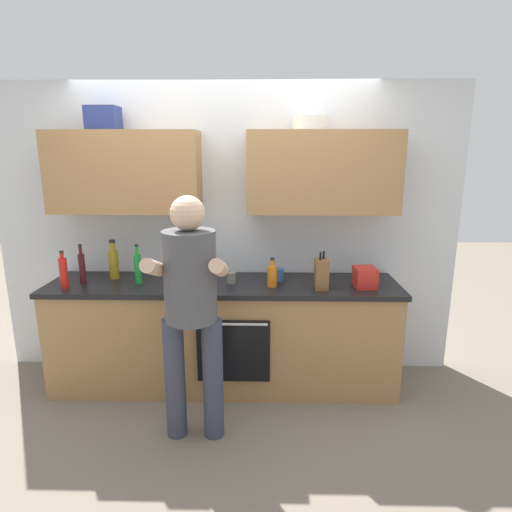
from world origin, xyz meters
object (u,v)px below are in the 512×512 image
Objects in this scene: bottle_hotsauce at (64,272)px; grocery_bag_crisps at (365,277)px; knife_block at (321,274)px; cup_tea at (279,275)px; cup_stoneware at (231,278)px; bottle_soda at (138,267)px; bottle_oil at (114,262)px; bottle_wine at (82,267)px; bottle_juice at (272,275)px; person_standing at (191,301)px.

bottle_hotsauce reaches higher than grocery_bag_crisps.
cup_tea is at bearing 148.25° from knife_block.
cup_tea is 0.38m from knife_block.
cup_stoneware is at bearing 6.66° from bottle_hotsauce.
bottle_soda is 0.97× the size of bottle_oil.
bottle_wine is 1.77× the size of grocery_bag_crisps.
knife_block is at bearing -9.95° from cup_stoneware.
bottle_oil reaches higher than bottle_juice.
person_standing is at bearing -45.91° from bottle_oil.
bottle_wine is 1.53m from bottle_juice.
person_standing reaches higher than bottle_hotsauce.
bottle_juice is (1.53, -0.05, -0.04)m from bottle_wine.
cup_stoneware is 1.06m from grocery_bag_crisps.
bottle_oil reaches higher than bottle_wine.
bottle_hotsauce reaches higher than bottle_juice.
person_standing is 7.24× the size of bottle_juice.
knife_block is at bearing -4.13° from bottle_soda.
person_standing is 0.82m from bottle_juice.
bottle_oil reaches higher than grocery_bag_crisps.
bottle_soda reaches higher than grocery_bag_crisps.
bottle_juice is 2.56× the size of cup_stoneware.
bottle_juice is 0.79× the size of knife_block.
bottle_oil is at bearing 178.03° from cup_tea.
bottle_wine is 0.98× the size of bottle_oil.
person_standing is at bearing -33.93° from bottle_wine.
bottle_oil is at bearing 134.09° from person_standing.
bottle_oil reaches higher than knife_block.
bottle_wine reaches higher than bottle_juice.
bottle_hotsauce is at bearing -166.32° from bottle_soda.
bottle_soda is 1.15m from cup_tea.
bottle_wine is at bearing -179.68° from bottle_soda.
grocery_bag_crisps is (1.80, -0.06, -0.05)m from bottle_soda.
knife_block is (0.71, -0.12, 0.07)m from cup_stoneware.
bottle_soda is 1.08m from bottle_juice.
bottle_juice is 2.19× the size of cup_tea.
bottle_wine is at bearing 176.92° from knife_block.
bottle_soda is 1.09× the size of knife_block.
cup_stoneware is at bearing 170.05° from knife_block.
bottle_hotsauce is at bearing -177.31° from bottle_juice.
bottle_wine is at bearing -176.65° from cup_tea.
bottle_soda is at bearing -178.56° from cup_stoneware.
grocery_bag_crisps is at bearing -2.02° from bottle_soda.
bottle_soda reaches higher than knife_block.
bottle_soda is 0.75m from cup_stoneware.
person_standing is at bearing -128.33° from cup_tea.
bottle_oil reaches higher than cup_tea.
grocery_bag_crisps is at bearing 25.61° from person_standing.
bottle_soda is 1.08× the size of bottle_hotsauce.
cup_stoneware is 0.50× the size of grocery_bag_crisps.
bottle_soda reaches higher than bottle_juice.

